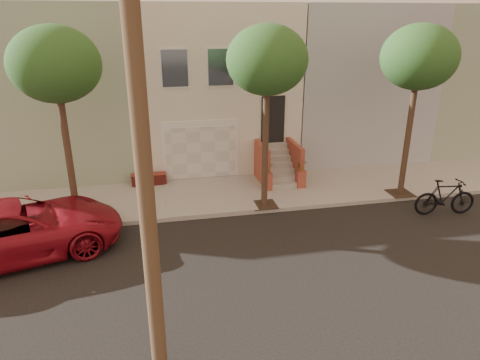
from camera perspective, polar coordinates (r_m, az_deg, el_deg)
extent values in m
plane|color=black|center=(12.38, 3.30, -11.56)|extent=(90.00, 90.00, 0.00)
cube|color=gray|center=(17.00, -1.32, -1.86)|extent=(40.00, 3.70, 0.15)
cube|color=#B9B09E|center=(21.67, -4.30, 12.86)|extent=(7.00, 8.00, 7.00)
cube|color=gray|center=(21.86, -22.62, 11.43)|extent=(6.50, 8.00, 7.00)
cube|color=gray|center=(23.54, 12.79, 13.05)|extent=(6.50, 8.00, 7.00)
cube|color=gray|center=(26.86, 25.86, 12.44)|extent=(6.50, 8.00, 7.00)
cube|color=silver|center=(18.17, -5.23, 4.01)|extent=(3.20, 0.12, 2.50)
cube|color=silver|center=(18.14, -5.20, 3.66)|extent=(2.90, 0.06, 2.20)
cube|color=gray|center=(16.84, -4.34, -1.83)|extent=(3.20, 3.70, 0.02)
cube|color=maroon|center=(18.10, -11.93, 0.12)|extent=(1.40, 0.45, 0.44)
cube|color=black|center=(18.42, 4.38, 7.97)|extent=(1.00, 0.06, 2.00)
cube|color=#3F4751|center=(17.38, -8.62, 14.39)|extent=(1.00, 0.06, 1.40)
cube|color=silver|center=(17.40, -8.63, 14.40)|extent=(1.15, 0.05, 1.55)
cube|color=#3F4751|center=(17.58, -2.57, 14.67)|extent=(1.00, 0.06, 1.40)
cube|color=silver|center=(17.60, -2.58, 14.67)|extent=(1.15, 0.05, 1.55)
cube|color=#3F4751|center=(17.95, 3.30, 14.78)|extent=(1.00, 0.06, 1.40)
cube|color=silver|center=(17.97, 3.29, 14.79)|extent=(1.15, 0.05, 1.55)
cube|color=gray|center=(17.46, 5.77, -0.72)|extent=(1.20, 0.28, 0.20)
cube|color=gray|center=(17.63, 5.53, 0.21)|extent=(1.20, 0.28, 0.20)
cube|color=gray|center=(17.82, 5.29, 1.13)|extent=(1.20, 0.28, 0.20)
cube|color=gray|center=(18.00, 5.05, 2.02)|extent=(1.20, 0.28, 0.20)
cube|color=gray|center=(18.20, 4.82, 2.89)|extent=(1.20, 0.28, 0.20)
cube|color=gray|center=(18.39, 4.60, 3.75)|extent=(1.20, 0.28, 0.20)
cube|color=gray|center=(18.59, 4.38, 4.59)|extent=(1.20, 0.28, 0.20)
cube|color=brown|center=(17.79, 2.90, 2.18)|extent=(0.18, 1.96, 1.60)
cube|color=brown|center=(18.18, 7.18, 2.45)|extent=(0.18, 1.96, 1.60)
cube|color=brown|center=(17.14, 3.61, -0.17)|extent=(0.35, 0.35, 0.70)
imported|color=#20481A|center=(16.95, 3.65, 1.65)|extent=(0.40, 0.35, 0.45)
cube|color=brown|center=(17.55, 8.03, 0.17)|extent=(0.35, 0.35, 0.70)
imported|color=#20481A|center=(17.35, 8.12, 1.95)|extent=(0.41, 0.35, 0.45)
cube|color=#2D2116|center=(15.64, -20.60, -5.06)|extent=(0.90, 0.90, 0.02)
cylinder|color=#362518|center=(14.89, -21.61, 2.23)|extent=(0.22, 0.22, 4.20)
ellipsoid|color=#20481A|center=(14.30, -23.26, 13.88)|extent=(2.70, 2.57, 2.29)
cube|color=#2D2116|center=(15.87, 3.19, -3.28)|extent=(0.90, 0.90, 0.02)
cylinder|color=#362518|center=(15.14, 3.35, 3.98)|extent=(0.22, 0.22, 4.20)
ellipsoid|color=#20481A|center=(14.55, 3.61, 15.55)|extent=(2.70, 2.57, 2.29)
cube|color=#2D2116|center=(18.00, 20.39, -1.63)|extent=(0.90, 0.90, 0.02)
cylinder|color=#362518|center=(17.36, 21.25, 4.78)|extent=(0.22, 0.22, 4.20)
ellipsoid|color=#20481A|center=(16.85, 22.63, 14.78)|extent=(2.70, 2.57, 2.29)
cylinder|color=#442D1F|center=(7.07, -13.07, 7.01)|extent=(0.30, 0.30, 10.00)
imported|color=maroon|center=(14.17, -27.59, -5.86)|extent=(6.55, 4.38, 1.67)
imported|color=black|center=(16.85, 25.50, -2.06)|extent=(2.25, 0.88, 1.32)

